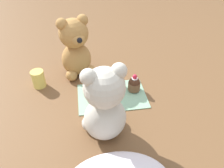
{
  "coord_description": "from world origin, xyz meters",
  "views": [
    {
      "loc": [
        0.09,
        0.59,
        0.53
      ],
      "look_at": [
        0.0,
        0.0,
        0.06
      ],
      "focal_mm": 35.0,
      "sensor_mm": 36.0,
      "label": 1
    }
  ],
  "objects_px": {
    "cupcake_near_cream_bear": "(98,98)",
    "juice_glass": "(38,79)",
    "teddy_bear_tan": "(76,48)",
    "cupcake_near_tan_bear": "(134,84)",
    "teddy_bear_cream": "(104,105)"
  },
  "relations": [
    {
      "from": "teddy_bear_cream",
      "to": "cupcake_near_tan_bear",
      "type": "distance_m",
      "value": 0.24
    },
    {
      "from": "teddy_bear_cream",
      "to": "cupcake_near_cream_bear",
      "type": "height_order",
      "value": "teddy_bear_cream"
    },
    {
      "from": "teddy_bear_tan",
      "to": "cupcake_near_cream_bear",
      "type": "relative_size",
      "value": 3.3
    },
    {
      "from": "teddy_bear_tan",
      "to": "cupcake_near_cream_bear",
      "type": "distance_m",
      "value": 0.23
    },
    {
      "from": "teddy_bear_cream",
      "to": "juice_glass",
      "type": "xyz_separation_m",
      "value": [
        0.22,
        -0.26,
        -0.08
      ]
    },
    {
      "from": "teddy_bear_tan",
      "to": "cupcake_near_tan_bear",
      "type": "bearing_deg",
      "value": -54.12
    },
    {
      "from": "cupcake_near_cream_bear",
      "to": "cupcake_near_tan_bear",
      "type": "xyz_separation_m",
      "value": [
        -0.14,
        -0.06,
        -0.0
      ]
    },
    {
      "from": "cupcake_near_tan_bear",
      "to": "cupcake_near_cream_bear",
      "type": "bearing_deg",
      "value": 23.25
    },
    {
      "from": "juice_glass",
      "to": "cupcake_near_tan_bear",
      "type": "bearing_deg",
      "value": 166.75
    },
    {
      "from": "cupcake_near_cream_bear",
      "to": "cupcake_near_tan_bear",
      "type": "bearing_deg",
      "value": -156.75
    },
    {
      "from": "cupcake_near_tan_bear",
      "to": "teddy_bear_cream",
      "type": "bearing_deg",
      "value": 54.38
    },
    {
      "from": "cupcake_near_cream_bear",
      "to": "juice_glass",
      "type": "bearing_deg",
      "value": -34.24
    },
    {
      "from": "teddy_bear_cream",
      "to": "cupcake_near_cream_bear",
      "type": "bearing_deg",
      "value": -95.69
    },
    {
      "from": "teddy_bear_tan",
      "to": "juice_glass",
      "type": "relative_size",
      "value": 3.61
    },
    {
      "from": "teddy_bear_tan",
      "to": "cupcake_near_tan_bear",
      "type": "relative_size",
      "value": 3.57
    }
  ]
}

